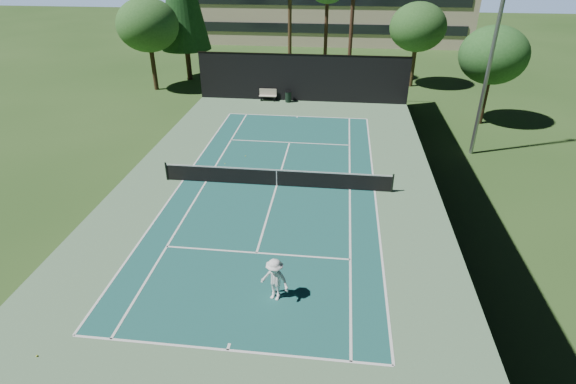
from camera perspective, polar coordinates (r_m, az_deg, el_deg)
name	(u,v)px	position (r m, az deg, el deg)	size (l,w,h in m)	color
ground	(277,186)	(25.41, -1.45, 0.79)	(160.00, 160.00, 0.00)	#294A1B
apron_slab	(277,186)	(25.41, -1.45, 0.80)	(18.00, 32.00, 0.01)	#5B825C
court_surface	(277,186)	(25.41, -1.45, 0.81)	(10.97, 23.77, 0.01)	#1B5752
court_lines	(277,186)	(25.40, -1.45, 0.83)	(11.07, 23.87, 0.01)	white
tennis_net	(277,177)	(25.16, -1.46, 1.91)	(12.90, 0.10, 1.10)	black
fence	(276,153)	(24.59, -1.49, 4.99)	(18.04, 32.05, 4.03)	black
player	(275,280)	(17.18, -1.69, -11.09)	(1.17, 0.67, 1.82)	white
tennis_ball_a	(37,356)	(17.83, -29.27, -17.70)	(0.07, 0.07, 0.07)	#C0D12F
tennis_ball_b	(225,164)	(28.24, -8.00, 3.57)	(0.06, 0.06, 0.06)	#D7E834
tennis_ball_c	(266,174)	(26.73, -2.76, 2.34)	(0.08, 0.08, 0.08)	yellow
tennis_ball_d	(246,156)	(29.14, -5.42, 4.57)	(0.07, 0.07, 0.07)	#CBEC35
park_bench	(268,94)	(40.13, -2.57, 12.27)	(1.50, 0.45, 1.02)	beige
trash_bin	(288,97)	(39.69, 0.03, 12.01)	(0.56, 0.56, 0.95)	black
decid_tree_a	(418,27)	(45.19, 16.16, 19.46)	(5.12, 5.12, 7.62)	#47341E
decid_tree_b	(493,55)	(36.50, 24.64, 15.49)	(4.80, 4.80, 7.14)	#482F1F
decid_tree_c	(148,25)	(44.19, -17.39, 19.56)	(5.44, 5.44, 8.09)	#412F1C
campus_building	(321,8)	(68.70, 4.27, 22.24)	(40.50, 12.50, 8.30)	beige
light_pole	(492,52)	(30.03, 24.49, 15.86)	(0.90, 0.25, 12.22)	gray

